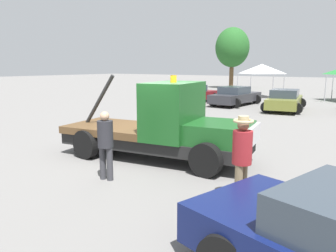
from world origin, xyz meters
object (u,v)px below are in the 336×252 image
(tow_truck, at_px, (165,128))
(person_near_truck, at_px, (242,153))
(parked_car_maroon, at_px, (193,94))
(parked_car_charcoal, at_px, (235,96))
(parked_car_olive, at_px, (285,100))
(person_at_hood, at_px, (105,141))
(canopy_tent_white, at_px, (262,69))
(traffic_cone, at_px, (218,124))
(tree_center, at_px, (232,48))

(tow_truck, bearing_deg, person_near_truck, -38.19)
(parked_car_maroon, bearing_deg, parked_car_charcoal, -80.56)
(parked_car_charcoal, bearing_deg, parked_car_olive, -100.38)
(person_at_hood, bearing_deg, parked_car_maroon, -165.71)
(canopy_tent_white, bearing_deg, parked_car_charcoal, -85.69)
(parked_car_charcoal, bearing_deg, traffic_cone, -157.48)
(person_near_truck, xyz_separation_m, person_at_hood, (-3.28, -0.54, -0.09))
(parked_car_maroon, xyz_separation_m, traffic_cone, (6.60, -8.95, -0.39))
(person_near_truck, bearing_deg, person_at_hood, -168.03)
(tow_truck, distance_m, person_at_hood, 2.27)
(person_near_truck, distance_m, parked_car_charcoal, 17.43)
(person_near_truck, height_order, person_at_hood, person_near_truck)
(tow_truck, height_order, traffic_cone, tow_truck)
(parked_car_maroon, bearing_deg, parked_car_olive, -88.60)
(parked_car_olive, bearing_deg, person_at_hood, 170.94)
(person_at_hood, distance_m, parked_car_charcoal, 16.89)
(parked_car_olive, xyz_separation_m, tree_center, (-11.68, 17.67, 4.36))
(canopy_tent_white, bearing_deg, tree_center, 126.30)
(person_at_hood, xyz_separation_m, traffic_cone, (-0.68, 7.38, -0.73))
(person_near_truck, height_order, traffic_cone, person_near_truck)
(person_near_truck, distance_m, traffic_cone, 7.95)
(parked_car_maroon, relative_size, canopy_tent_white, 1.43)
(person_near_truck, xyz_separation_m, tree_center, (-15.09, 32.67, 3.94))
(traffic_cone, bearing_deg, parked_car_maroon, 126.38)
(parked_car_charcoal, bearing_deg, parked_car_maroon, 94.87)
(canopy_tent_white, bearing_deg, person_at_hood, -79.32)
(person_near_truck, distance_m, parked_car_maroon, 19.01)
(person_at_hood, distance_m, parked_car_maroon, 17.89)
(person_near_truck, xyz_separation_m, parked_car_maroon, (-10.56, 15.80, -0.42))
(parked_car_charcoal, height_order, parked_car_olive, same)
(tree_center, relative_size, traffic_cone, 13.59)
(canopy_tent_white, height_order, traffic_cone, canopy_tent_white)
(tow_truck, relative_size, person_at_hood, 3.55)
(tow_truck, relative_size, traffic_cone, 10.98)
(person_at_hood, relative_size, canopy_tent_white, 0.54)
(tree_center, bearing_deg, person_at_hood, -70.43)
(person_at_hood, bearing_deg, tow_truck, 166.21)
(parked_car_maroon, distance_m, parked_car_charcoal, 3.43)
(tree_center, xyz_separation_m, traffic_cone, (11.13, -25.82, -4.76))
(parked_car_maroon, height_order, tree_center, tree_center)
(tow_truck, distance_m, parked_car_olive, 13.28)
(parked_car_olive, xyz_separation_m, traffic_cone, (-0.55, -8.15, -0.39))
(person_near_truck, height_order, canopy_tent_white, canopy_tent_white)
(person_at_hood, relative_size, parked_car_maroon, 0.37)
(tow_truck, distance_m, canopy_tent_white, 21.33)
(tree_center, bearing_deg, parked_car_charcoal, -64.61)
(person_at_hood, relative_size, tree_center, 0.23)
(person_near_truck, relative_size, parked_car_maroon, 0.40)
(parked_car_olive, relative_size, traffic_cone, 8.90)
(traffic_cone, bearing_deg, tow_truck, -80.69)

